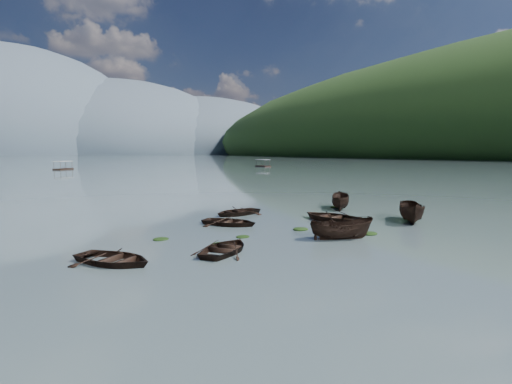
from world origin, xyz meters
TOP-DOWN VIEW (x-y plane):
  - ground_plane at (0.00, 0.00)m, footprint 2400.00×2400.00m
  - haze_mtn_b at (-60.00, 900.00)m, footprint 520.00×520.00m
  - haze_mtn_c at (140.00, 900.00)m, footprint 520.00×520.00m
  - haze_mtn_d at (320.00, 900.00)m, footprint 520.00×520.00m
  - rowboat_0 at (-12.02, 3.70)m, footprint 4.70×4.94m
  - rowboat_1 at (-6.62, 3.14)m, footprint 4.70×4.55m
  - rowboat_2 at (0.65, 2.67)m, footprint 4.13×2.69m
  - rowboat_3 at (4.28, 8.04)m, footprint 4.46×5.38m
  - rowboat_5 at (9.02, 4.68)m, footprint 4.32×4.41m
  - rowboat_6 at (-3.24, 9.96)m, footprint 4.72×4.91m
  - rowboat_7 at (-0.74, 13.85)m, footprint 4.74×3.89m
  - rowboat_8 at (8.93, 12.51)m, footprint 3.92×4.17m
  - weed_clump_0 at (-6.27, 4.58)m, footprint 1.09×0.89m
  - weed_clump_1 at (-4.24, 5.89)m, footprint 0.85×0.68m
  - weed_clump_2 at (3.07, 2.86)m, footprint 1.07×0.86m
  - weed_clump_3 at (4.88, 11.04)m, footprint 0.80×0.68m
  - weed_clump_4 at (4.28, 7.67)m, footprint 1.07×0.85m
  - weed_clump_5 at (-8.76, 7.60)m, footprint 0.93×0.75m
  - weed_clump_6 at (0.15, 6.13)m, footprint 1.07×0.89m
  - weed_clump_7 at (9.07, 13.15)m, footprint 1.24×0.99m
  - pontoon_centre at (-8.56, 112.63)m, footprint 5.79×6.40m
  - pontoon_right at (54.22, 106.34)m, footprint 3.12×6.38m

SIDE VIEW (x-z plane):
  - ground_plane at x=0.00m, z-range 0.00..0.00m
  - haze_mtn_b at x=-60.00m, z-range -170.00..170.00m
  - haze_mtn_c at x=140.00m, z-range -130.00..130.00m
  - haze_mtn_d at x=320.00m, z-range -110.00..110.00m
  - rowboat_0 at x=-12.02m, z-range -0.42..0.42m
  - rowboat_1 at x=-6.62m, z-range -0.40..0.40m
  - rowboat_2 at x=0.65m, z-range -0.75..0.75m
  - rowboat_3 at x=4.28m, z-range -0.48..0.48m
  - rowboat_5 at x=9.02m, z-range -0.87..0.87m
  - rowboat_6 at x=-3.24m, z-range -0.41..0.41m
  - rowboat_7 at x=-0.74m, z-range -0.43..0.43m
  - rowboat_8 at x=8.93m, z-range -0.80..0.80m
  - weed_clump_0 at x=-6.27m, z-range -0.12..0.12m
  - weed_clump_1 at x=-4.24m, z-range -0.09..0.09m
  - weed_clump_2 at x=3.07m, z-range -0.12..0.12m
  - weed_clump_3 at x=4.88m, z-range -0.09..0.09m
  - weed_clump_4 at x=4.28m, z-range -0.11..0.11m
  - weed_clump_5 at x=-8.76m, z-range -0.10..0.10m
  - weed_clump_6 at x=0.15m, z-range -0.11..0.11m
  - weed_clump_7 at x=9.07m, z-range -0.13..0.13m
  - pontoon_centre at x=-8.56m, z-range -1.18..1.18m
  - pontoon_right at x=54.22m, z-range -1.18..1.18m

